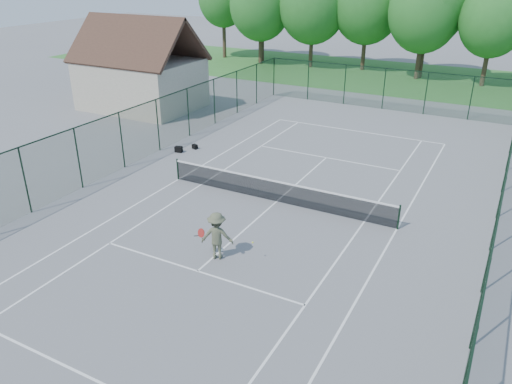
# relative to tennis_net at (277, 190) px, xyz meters

# --- Properties ---
(ground) EXTENTS (140.00, 140.00, 0.00)m
(ground) POSITION_rel_tennis_net_xyz_m (0.00, 0.00, -0.58)
(ground) COLOR gray
(ground) RESTS_ON ground
(grass_far) EXTENTS (80.00, 16.00, 0.01)m
(grass_far) POSITION_rel_tennis_net_xyz_m (0.00, 30.00, -0.57)
(grass_far) COLOR #397D32
(grass_far) RESTS_ON ground
(court_lines) EXTENTS (11.05, 23.85, 0.01)m
(court_lines) POSITION_rel_tennis_net_xyz_m (0.00, 0.00, -0.57)
(court_lines) COLOR white
(court_lines) RESTS_ON ground
(tennis_net) EXTENTS (11.08, 0.08, 1.10)m
(tennis_net) POSITION_rel_tennis_net_xyz_m (0.00, 0.00, 0.00)
(tennis_net) COLOR black
(tennis_net) RESTS_ON ground
(fence_enclosure) EXTENTS (18.05, 36.05, 3.02)m
(fence_enclosure) POSITION_rel_tennis_net_xyz_m (0.00, 0.00, 0.98)
(fence_enclosure) COLOR #1A3D24
(fence_enclosure) RESTS_ON ground
(utility_building) EXTENTS (8.60, 6.27, 6.63)m
(utility_building) POSITION_rel_tennis_net_xyz_m (-16.00, 10.00, 2.54)
(utility_building) COLOR beige
(utility_building) RESTS_ON ground
(tree_line_far) EXTENTS (39.40, 6.40, 9.70)m
(tree_line_far) POSITION_rel_tennis_net_xyz_m (0.00, 30.00, 5.42)
(tree_line_far) COLOR #493426
(tree_line_far) RESTS_ON ground
(sports_bag_a) EXTENTS (0.46, 0.32, 0.34)m
(sports_bag_a) POSITION_rel_tennis_net_xyz_m (-7.83, 3.25, -0.40)
(sports_bag_a) COLOR black
(sports_bag_a) RESTS_ON ground
(sports_bag_b) EXTENTS (0.39, 0.31, 0.27)m
(sports_bag_b) POSITION_rel_tennis_net_xyz_m (-7.34, 4.15, -0.44)
(sports_bag_b) COLOR black
(sports_bag_b) RESTS_ON ground
(tennis_player) EXTENTS (2.15, 1.07, 1.83)m
(tennis_player) POSITION_rel_tennis_net_xyz_m (0.14, -5.29, 0.34)
(tennis_player) COLOR #565B41
(tennis_player) RESTS_ON ground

